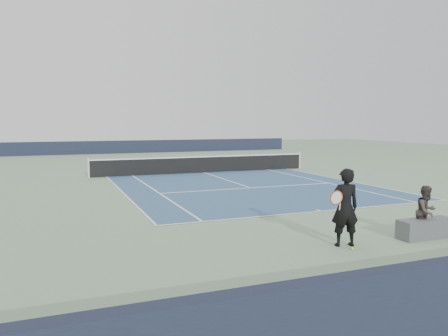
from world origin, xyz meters
name	(u,v)px	position (x,y,z in m)	size (l,w,h in m)	color
ground	(204,173)	(0.00, 0.00, 0.00)	(80.00, 80.00, 0.00)	gray
court_surface	(204,173)	(0.00, 0.00, 0.01)	(10.97, 23.77, 0.01)	#35557D
tennis_net	(204,164)	(0.00, 0.00, 0.50)	(12.90, 0.10, 1.07)	silver
windscreen_far	(143,146)	(0.00, 17.88, 0.60)	(30.00, 0.25, 1.20)	black
tennis_player	(345,207)	(-1.80, -15.45, 0.92)	(0.85, 0.64, 1.85)	black
tennis_ball	(352,249)	(-1.83, -15.82, 0.03)	(0.07, 0.07, 0.07)	#D0DF2D
spectator_bench	(426,219)	(0.56, -15.62, 0.48)	(1.57, 0.69, 1.33)	#535458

